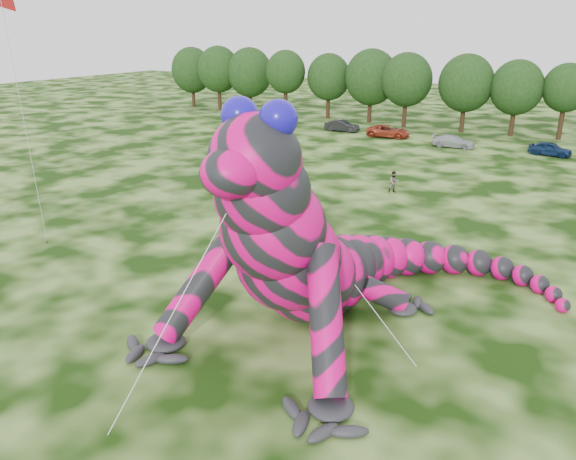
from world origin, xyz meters
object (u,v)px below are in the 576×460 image
at_px(tree_1, 219,78).
at_px(tree_3, 286,84).
at_px(tree_5, 371,86).
at_px(tree_2, 250,80).
at_px(spectator_4, 290,154).
at_px(tree_9, 564,102).
at_px(flying_kite, 4,19).
at_px(car_0, 273,122).
at_px(spectator_0, 306,191).
at_px(tree_7, 465,93).
at_px(car_3, 453,141).
at_px(tree_8, 515,98).
at_px(spectator_1, 394,182).
at_px(tree_4, 328,86).
at_px(tree_6, 406,90).
at_px(inflatable_gecko, 326,205).
at_px(car_2, 388,131).
at_px(car_4, 550,149).
at_px(car_1, 342,126).
at_px(tree_0, 192,77).

bearing_deg(tree_1, tree_3, -4.45).
bearing_deg(tree_5, tree_2, 179.06).
bearing_deg(spectator_4, tree_9, 148.81).
bearing_deg(flying_kite, car_0, 105.54).
xyz_separation_m(car_0, spectator_0, (19.30, -27.23, 0.10)).
relative_size(tree_2, tree_7, 1.02).
distance_m(tree_1, car_3, 41.67).
height_order(tree_3, tree_8, tree_3).
bearing_deg(car_0, tree_1, 57.23).
height_order(spectator_1, spectator_4, spectator_1).
height_order(tree_7, spectator_4, tree_7).
distance_m(tree_4, car_3, 24.67).
relative_size(spectator_0, spectator_1, 0.96).
xyz_separation_m(tree_6, tree_7, (7.48, 0.12, -0.01)).
height_order(inflatable_gecko, tree_1, inflatable_gecko).
relative_size(tree_2, car_0, 2.28).
relative_size(inflatable_gecko, tree_9, 2.34).
xyz_separation_m(tree_3, spectator_4, (15.17, -25.53, -3.93)).
xyz_separation_m(tree_2, car_3, (34.50, -12.19, -4.16)).
distance_m(tree_7, tree_9, 11.17).
distance_m(tree_5, tree_8, 18.97).
bearing_deg(tree_7, tree_3, 179.41).
xyz_separation_m(tree_3, spectator_1, (27.62, -30.89, -3.87)).
bearing_deg(tree_1, tree_8, -1.38).
xyz_separation_m(inflatable_gecko, car_2, (-12.58, 43.05, -4.37)).
xyz_separation_m(inflatable_gecko, tree_4, (-25.43, 52.99, -0.56)).
height_order(tree_8, spectator_4, tree_8).
relative_size(tree_2, tree_5, 0.98).
bearing_deg(car_4, tree_1, 84.21).
bearing_deg(car_1, tree_8, -69.96).
height_order(tree_2, car_2, tree_2).
bearing_deg(tree_9, flying_kite, -110.78).
relative_size(flying_kite, car_1, 3.34).
height_order(tree_3, spectator_1, tree_3).
bearing_deg(tree_9, tree_8, -176.11).
distance_m(car_3, spectator_4, 19.25).
bearing_deg(tree_8, car_3, -112.44).
relative_size(tree_4, tree_9, 1.04).
distance_m(tree_7, spectator_0, 36.58).
bearing_deg(inflatable_gecko, spectator_0, 123.78).
height_order(tree_8, spectator_0, tree_8).
bearing_deg(tree_0, spectator_1, -35.44).
xyz_separation_m(tree_3, car_1, (12.44, -7.40, -4.00)).
bearing_deg(tree_0, car_2, -15.49).
relative_size(tree_5, car_0, 2.31).
bearing_deg(spectator_0, car_2, -84.82).
bearing_deg(tree_6, flying_kite, -92.29).
xyz_separation_m(car_1, spectator_4, (2.73, -18.13, 0.07)).
distance_m(tree_1, tree_5, 25.23).
height_order(tree_1, spectator_1, tree_1).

